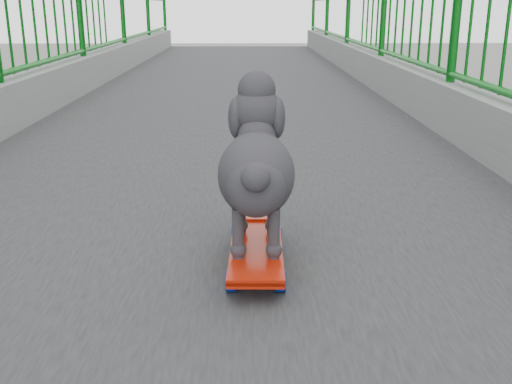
{
  "coord_description": "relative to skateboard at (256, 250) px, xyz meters",
  "views": [
    {
      "loc": [
        0.12,
        0.25,
        7.76
      ],
      "look_at": [
        0.15,
        1.97,
        7.22
      ],
      "focal_mm": 42.0,
      "sensor_mm": 36.0,
      "label": 1
    }
  ],
  "objects": [
    {
      "name": "car_0",
      "position": [
        -6.15,
        15.38,
        -6.35
      ],
      "size": [
        1.66,
        4.13,
        1.41
      ],
      "primitive_type": "imported",
      "color": "black",
      "rests_on": "ground"
    },
    {
      "name": "poodle",
      "position": [
        0.0,
        0.03,
        0.26
      ],
      "size": [
        0.23,
        0.54,
        0.45
      ],
      "rotation": [
        0.0,
        0.0,
        -0.02
      ],
      "color": "#272529",
      "rests_on": "skateboard"
    },
    {
      "name": "skateboard",
      "position": [
        0.0,
        0.0,
        0.0
      ],
      "size": [
        0.17,
        0.53,
        0.07
      ],
      "rotation": [
        0.0,
        0.0,
        -0.02
      ],
      "color": "red",
      "rests_on": "footbridge"
    }
  ]
}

